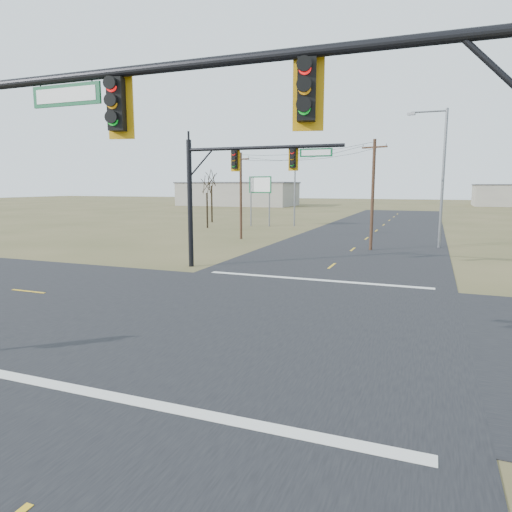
# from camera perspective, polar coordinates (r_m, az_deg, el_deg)

# --- Properties ---
(ground) EXTENTS (320.00, 320.00, 0.00)m
(ground) POSITION_cam_1_polar(r_m,az_deg,el_deg) (17.48, 1.34, -7.76)
(ground) COLOR brown
(ground) RESTS_ON ground
(road_ew) EXTENTS (160.00, 14.00, 0.02)m
(road_ew) POSITION_cam_1_polar(r_m,az_deg,el_deg) (17.48, 1.34, -7.73)
(road_ew) COLOR black
(road_ew) RESTS_ON ground
(road_ns) EXTENTS (14.00, 160.00, 0.02)m
(road_ns) POSITION_cam_1_polar(r_m,az_deg,el_deg) (17.48, 1.34, -7.72)
(road_ns) COLOR black
(road_ns) RESTS_ON ground
(stop_bar_near) EXTENTS (12.00, 0.40, 0.01)m
(stop_bar_near) POSITION_cam_1_polar(r_m,az_deg,el_deg) (11.18, -12.44, -17.73)
(stop_bar_near) COLOR silver
(stop_bar_near) RESTS_ON road_ns
(stop_bar_far) EXTENTS (12.00, 0.40, 0.01)m
(stop_bar_far) POSITION_cam_1_polar(r_m,az_deg,el_deg) (24.46, 7.30, -2.95)
(stop_bar_far) COLOR silver
(stop_bar_far) RESTS_ON road_ns
(mast_arm_near) EXTENTS (11.37, 0.52, 7.85)m
(mast_arm_near) POSITION_cam_1_polar(r_m,az_deg,el_deg) (8.22, 9.50, 13.52)
(mast_arm_near) COLOR black
(mast_arm_near) RESTS_ON ground
(mast_arm_far) EXTENTS (9.49, 0.45, 7.69)m
(mast_arm_far) POSITION_cam_1_polar(r_m,az_deg,el_deg) (26.99, -2.98, 9.94)
(mast_arm_far) COLOR black
(mast_arm_far) RESTS_ON ground
(utility_pole_near) EXTENTS (1.97, 0.85, 8.43)m
(utility_pole_near) POSITION_cam_1_polar(r_m,az_deg,el_deg) (36.21, 14.39, 7.64)
(utility_pole_near) COLOR #462C1E
(utility_pole_near) RESTS_ON ground
(utility_pole_far) EXTENTS (1.88, 0.74, 7.96)m
(utility_pole_far) POSITION_cam_1_polar(r_m,az_deg,el_deg) (42.71, -1.91, 7.75)
(utility_pole_far) COLOR #462C1E
(utility_pole_far) RESTS_ON ground
(highway_sign) EXTENTS (3.17, 0.83, 6.08)m
(highway_sign) POSITION_cam_1_polar(r_m,az_deg,el_deg) (56.30, 0.51, 8.12)
(highway_sign) COLOR slate
(highway_sign) RESTS_ON ground
(streetlight_a) EXTENTS (3.04, 0.40, 10.89)m
(streetlight_a) POSITION_cam_1_polar(r_m,az_deg,el_deg) (39.30, 22.03, 9.84)
(streetlight_a) COLOR slate
(streetlight_a) RESTS_ON ground
(streetlight_c) EXTENTS (2.61, 0.25, 9.40)m
(streetlight_c) POSITION_cam_1_polar(r_m,az_deg,el_deg) (56.29, 5.08, 9.08)
(streetlight_c) COLOR slate
(streetlight_c) RESTS_ON ground
(bare_tree_a) EXTENTS (3.34, 3.34, 6.47)m
(bare_tree_a) POSITION_cam_1_polar(r_m,az_deg,el_deg) (54.22, -6.18, 8.91)
(bare_tree_a) COLOR black
(bare_tree_a) RESTS_ON ground
(bare_tree_b) EXTENTS (3.31, 3.31, 7.56)m
(bare_tree_b) POSITION_cam_1_polar(r_m,az_deg,el_deg) (62.75, -5.60, 9.74)
(bare_tree_b) COLOR black
(bare_tree_b) RESTS_ON ground
(warehouse_left) EXTENTS (28.00, 14.00, 5.50)m
(warehouse_left) POSITION_cam_1_polar(r_m,az_deg,el_deg) (115.22, -2.28, 7.70)
(warehouse_left) COLOR gray
(warehouse_left) RESTS_ON ground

